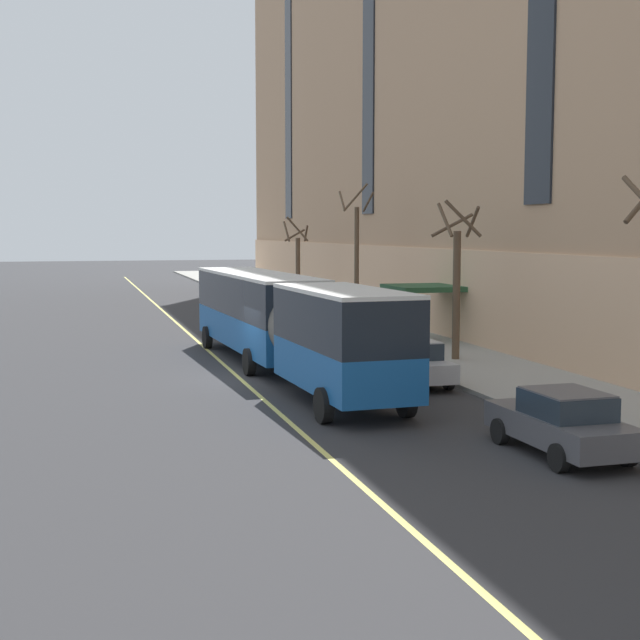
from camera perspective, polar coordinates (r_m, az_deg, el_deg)
The scene contains 13 objects.
ground_plane at distance 32.26m, azimuth -4.50°, elevation -3.68°, with size 260.00×260.00×0.00m, color #303033.
sidewalk at distance 37.71m, azimuth 7.93°, elevation -2.24°, with size 5.15×160.00×0.15m, color #9E9B93.
city_bus at distance 32.64m, azimuth -2.43°, elevation 0.11°, with size 3.60×20.01×3.57m.
parked_car_white_0 at distance 45.59m, azimuth -1.38°, elevation 0.09°, with size 2.08×4.55×1.56m.
parked_car_darkgray_1 at distance 21.80m, azimuth 15.24°, elevation -6.34°, with size 2.01×4.40×1.56m.
parked_car_silver_2 at distance 30.79m, azimuth 5.72°, elevation -2.67°, with size 1.96×4.66×1.56m.
parked_car_black_3 at distance 52.18m, azimuth -2.98°, elevation 0.79°, with size 1.97×4.32×1.56m.
parked_car_green_4 at distance 36.57m, azimuth 2.38°, elevation -1.32°, with size 1.93×4.34×1.56m.
street_tree_mid_block at distance 35.83m, azimuth 8.75°, elevation 2.61°, with size 1.85×1.90×6.32m.
street_tree_far_uptown at distance 47.96m, azimuth 2.34°, elevation 4.06°, with size 1.75×1.66×7.69m.
street_tree_far_downtown at distance 60.39m, azimuth -1.46°, elevation 3.70°, with size 1.63×1.78×6.07m.
fire_hydrant at distance 58.26m, azimuth -2.74°, elevation 1.03°, with size 0.42×0.24×0.72m.
lane_centerline at distance 35.11m, azimuth -6.08°, elevation -2.92°, with size 0.16×140.00×0.01m, color #E0D66B.
Camera 1 is at (-6.04, -31.25, 5.27)m, focal length 50.00 mm.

